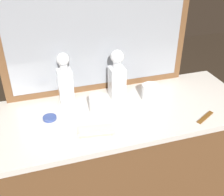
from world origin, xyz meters
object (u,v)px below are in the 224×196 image
Objects in this scene: crystal_decanter_center at (117,79)px; tortoiseshell_comb at (205,117)px; silver_brush_left at (96,131)px; crystal_decanter_right at (65,84)px; porcelain_dish at (50,118)px; crystal_tumbler_right at (150,92)px; crystal_tumbler_far_right at (98,104)px.

crystal_decanter_center reaches higher than tortoiseshell_comb.
silver_brush_left reaches higher than tortoiseshell_comb.
silver_brush_left is (0.08, -0.29, -0.10)m from crystal_decanter_right.
crystal_decanter_center is at bearing 16.11° from porcelain_dish.
crystal_tumbler_right is at bearing -25.22° from crystal_decanter_center.
crystal_tumbler_right is 0.74× the size of tortoiseshell_comb.
crystal_tumbler_far_right is at bearing -40.96° from crystal_decanter_right.
crystal_tumbler_right is (0.16, -0.08, -0.07)m from crystal_decanter_center.
porcelain_dish is (-0.18, 0.17, -0.01)m from silver_brush_left.
tortoiseshell_comb is (0.34, -0.32, -0.10)m from crystal_decanter_center.
crystal_decanter_center is 4.07× the size of porcelain_dish.
crystal_decanter_center is 2.22× the size of tortoiseshell_comb.
crystal_tumbler_far_right reaches higher than tortoiseshell_comb.
silver_brush_left is (-0.19, -0.28, -0.09)m from crystal_decanter_center.
silver_brush_left is at bearing -124.19° from crystal_decanter_center.
crystal_tumbler_far_right is 1.29× the size of porcelain_dish.
silver_brush_left is at bearing -42.95° from porcelain_dish.
silver_brush_left is (-0.05, -0.17, -0.02)m from crystal_tumbler_far_right.
crystal_tumbler_far_right is 0.24m from porcelain_dish.
crystal_decanter_right is at bearing 48.41° from porcelain_dish.
crystal_decanter_right is at bearing 168.84° from crystal_tumbler_right.
crystal_tumbler_far_right is at bearing -173.89° from crystal_tumbler_right.
porcelain_dish is at bearing -163.89° from crystal_decanter_center.
crystal_decanter_right reaches higher than tortoiseshell_comb.
porcelain_dish is (-0.24, -0.00, -0.03)m from crystal_tumbler_far_right.
silver_brush_left is at bearing -107.58° from crystal_tumbler_far_right.
crystal_tumbler_right is 0.31m from tortoiseshell_comb.
crystal_decanter_center is at bearing 137.02° from tortoiseshell_comb.
crystal_tumbler_right reaches higher than tortoiseshell_comb.
tortoiseshell_comb is at bearing -4.48° from silver_brush_left.
crystal_decanter_center is 1.63× the size of silver_brush_left.
tortoiseshell_comb is at bearing -53.19° from crystal_tumbler_right.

